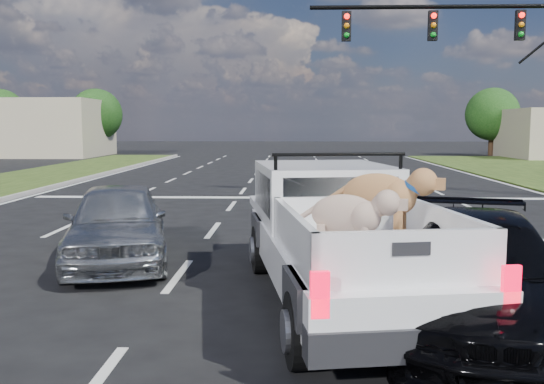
{
  "coord_description": "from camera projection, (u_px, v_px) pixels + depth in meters",
  "views": [
    {
      "loc": [
        0.05,
        -8.85,
        2.36
      ],
      "look_at": [
        -0.33,
        2.0,
        1.11
      ],
      "focal_mm": 38.0,
      "sensor_mm": 36.0,
      "label": 1
    }
  ],
  "objects": [
    {
      "name": "tree_far_c",
      "position": [
        96.0,
        115.0,
        46.97
      ],
      "size": [
        4.2,
        4.2,
        5.4
      ],
      "color": "#332114",
      "rests_on": "ground"
    },
    {
      "name": "tree_far_d",
      "position": [
        492.0,
        114.0,
        45.85
      ],
      "size": [
        4.2,
        4.2,
        5.4
      ],
      "color": "#332114",
      "rests_on": "ground"
    },
    {
      "name": "tree_far_b",
      "position": [
        0.0,
        115.0,
        47.25
      ],
      "size": [
        4.2,
        4.2,
        5.4
      ],
      "color": "#332114",
      "rests_on": "ground"
    },
    {
      "name": "black_coupe",
      "position": [
        478.0,
        274.0,
        6.63
      ],
      "size": [
        2.86,
        4.9,
        1.33
      ],
      "primitive_type": "imported",
      "rotation": [
        0.0,
        0.0,
        -0.23
      ],
      "color": "black",
      "rests_on": "ground"
    },
    {
      "name": "silver_sedan",
      "position": [
        117.0,
        223.0,
        9.99
      ],
      "size": [
        2.57,
        4.34,
        1.39
      ],
      "primitive_type": "imported",
      "rotation": [
        0.0,
        0.0,
        0.24
      ],
      "color": "#A8ABAF",
      "rests_on": "ground"
    },
    {
      "name": "traffic_signal",
      "position": [
        512.0,
        53.0,
        18.69
      ],
      "size": [
        9.11,
        0.31,
        7.0
      ],
      "color": "black",
      "rests_on": "ground"
    },
    {
      "name": "road_markings",
      "position": [
        290.0,
        213.0,
        15.57
      ],
      "size": [
        17.75,
        60.0,
        0.01
      ],
      "color": "silver",
      "rests_on": "ground"
    },
    {
      "name": "pickup_truck",
      "position": [
        339.0,
        232.0,
        7.74
      ],
      "size": [
        2.74,
        5.6,
        2.01
      ],
      "rotation": [
        0.0,
        0.0,
        0.16
      ],
      "color": "black",
      "rests_on": "ground"
    },
    {
      "name": "ground",
      "position": [
        289.0,
        277.0,
        9.06
      ],
      "size": [
        160.0,
        160.0,
        0.0
      ],
      "primitive_type": "plane",
      "color": "black",
      "rests_on": "ground"
    },
    {
      "name": "building_left",
      "position": [
        38.0,
        128.0,
        45.25
      ],
      "size": [
        10.0,
        8.0,
        4.4
      ],
      "primitive_type": "cube",
      "color": "tan",
      "rests_on": "ground"
    }
  ]
}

